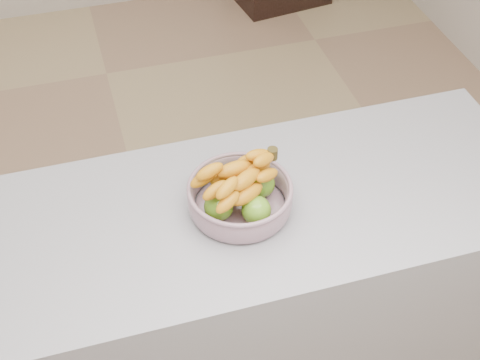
# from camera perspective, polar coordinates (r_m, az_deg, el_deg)

# --- Properties ---
(ground) EXTENTS (4.00, 4.00, 0.00)m
(ground) POSITION_cam_1_polar(r_m,az_deg,el_deg) (2.89, -7.87, -4.59)
(ground) COLOR #9D8660
(ground) RESTS_ON ground
(counter) EXTENTS (2.00, 0.60, 0.90)m
(counter) POSITION_cam_1_polar(r_m,az_deg,el_deg) (2.05, -4.94, -12.17)
(counter) COLOR gray
(counter) RESTS_ON ground
(fruit_bowl) EXTENTS (0.27, 0.27, 0.15)m
(fruit_bowl) POSITION_cam_1_polar(r_m,az_deg,el_deg) (1.68, -0.01, -1.25)
(fruit_bowl) COLOR #A3ABC4
(fruit_bowl) RESTS_ON counter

